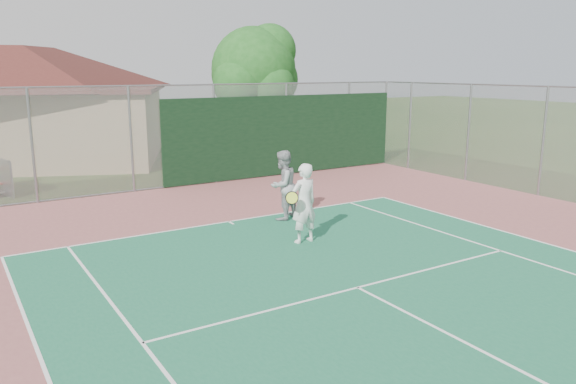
# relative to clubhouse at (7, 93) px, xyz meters

# --- Properties ---
(back_fence) EXTENTS (20.08, 0.11, 3.53)m
(back_fence) POSITION_rel_clubhouse_xyz_m (5.71, -9.32, -1.34)
(back_fence) COLOR gray
(back_fence) RESTS_ON ground
(side_fence_right) EXTENTS (0.08, 9.00, 3.50)m
(side_fence_right) POSITION_rel_clubhouse_xyz_m (13.60, -13.79, -1.26)
(side_fence_right) COLOR gray
(side_fence_right) RESTS_ON ground
(clubhouse) EXTENTS (16.22, 13.80, 5.93)m
(clubhouse) POSITION_rel_clubhouse_xyz_m (0.00, 0.00, 0.00)
(clubhouse) COLOR tan
(clubhouse) RESTS_ON ground
(tree) EXTENTS (4.24, 4.01, 5.91)m
(tree) POSITION_rel_clubhouse_xyz_m (9.00, -6.21, 0.87)
(tree) COLOR #3B2515
(tree) RESTS_ON ground
(player_white_front) EXTENTS (1.08, 0.73, 1.89)m
(player_white_front) POSITION_rel_clubhouse_xyz_m (4.31, -16.99, -2.06)
(player_white_front) COLOR white
(player_white_front) RESTS_ON ground
(player_grey_back) EXTENTS (1.12, 1.01, 1.88)m
(player_grey_back) POSITION_rel_clubhouse_xyz_m (4.99, -14.94, -2.07)
(player_grey_back) COLOR #989A9C
(player_grey_back) RESTS_ON ground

